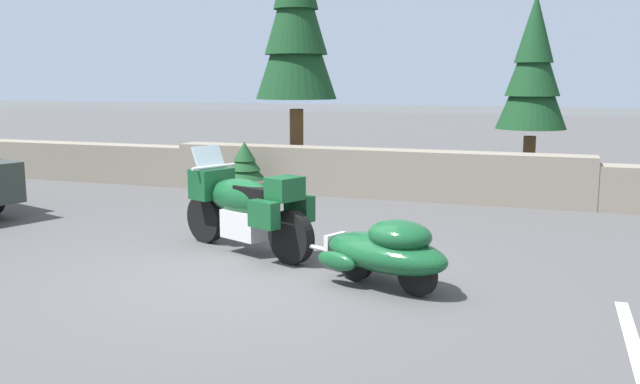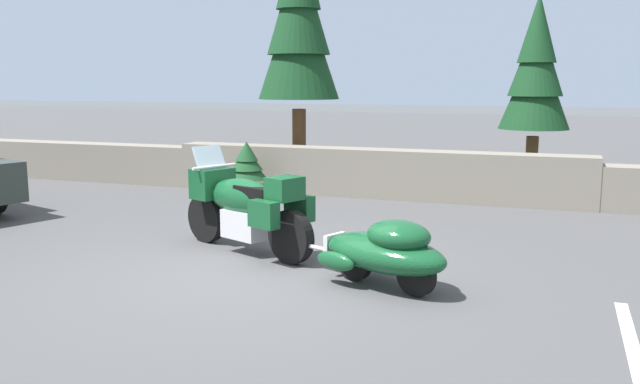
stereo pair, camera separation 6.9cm
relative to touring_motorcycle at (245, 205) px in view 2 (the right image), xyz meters
name	(u,v)px [view 2 (the right image)]	position (x,y,z in m)	size (l,w,h in m)	color
ground_plane	(247,274)	(0.45, -0.91, -0.62)	(80.00, 80.00, 0.00)	#4C4C4F
stone_guard_wall	(368,175)	(0.34, 4.65, -0.20)	(24.00, 0.61, 0.92)	gray
distant_ridgeline	(541,40)	(0.45, 94.65, 7.38)	(240.00, 80.00, 16.00)	#8C9EB7
touring_motorcycle	(245,205)	(0.00, 0.00, 0.00)	(2.18, 1.27, 1.33)	black
car_shaped_trailer	(385,250)	(2.07, -0.90, -0.21)	(2.16, 1.24, 0.76)	black
pine_tree_tall	(299,18)	(-1.50, 5.72, 2.86)	(1.71, 1.71, 5.56)	brown
pine_tree_far_right	(536,69)	(3.25, 6.22, 1.79)	(1.36, 1.36, 3.86)	brown
pine_sapling_near	(247,163)	(-1.81, 3.78, 0.04)	(0.78, 0.78, 1.07)	brown
parking_stripe_marker	(640,377)	(4.41, -2.41, -0.62)	(0.12, 3.60, 0.01)	silver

